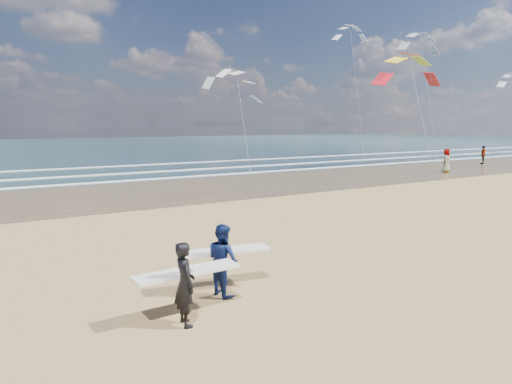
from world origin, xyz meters
TOP-DOWN VIEW (x-y plane):
  - wet_sand_strip at (20.00, 18.00)m, footprint 220.00×12.00m
  - ocean at (20.00, 72.00)m, footprint 220.00×100.00m
  - foam_breakers at (20.00, 28.10)m, footprint 220.00×11.70m
  - surfer_near at (-1.43, -0.14)m, footprint 2.22×0.97m
  - surfer_far at (-0.06, 0.89)m, footprint 2.26×1.24m
  - beachgoer_0 at (27.47, 14.95)m, footprint 1.12×0.97m
  - beachgoer_1 at (37.28, 17.99)m, footprint 1.11×0.92m
  - kite_0 at (28.21, 18.99)m, footprint 7.70×4.95m
  - kite_1 at (15.52, 27.23)m, footprint 5.97×4.76m
  - kite_2 at (40.82, 27.85)m, footprint 6.45×4.81m
  - kite_5 at (32.22, 30.44)m, footprint 4.73×4.62m

SIDE VIEW (x-z plane):
  - wet_sand_strip at x=20.00m, z-range 0.00..0.01m
  - ocean at x=20.00m, z-range 0.00..0.02m
  - foam_breakers at x=20.00m, z-range 0.02..0.08m
  - surfer_far at x=-0.06m, z-range 0.01..1.67m
  - surfer_near at x=-1.43m, z-range 0.02..1.69m
  - beachgoer_1 at x=37.28m, z-range 0.00..1.77m
  - beachgoer_0 at x=27.47m, z-range 0.00..1.93m
  - kite_1 at x=15.52m, z-range 0.59..10.18m
  - kite_0 at x=28.21m, z-range 1.32..12.78m
  - kite_5 at x=32.22m, z-range 0.26..16.15m
  - kite_2 at x=40.82m, z-range 0.99..16.79m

